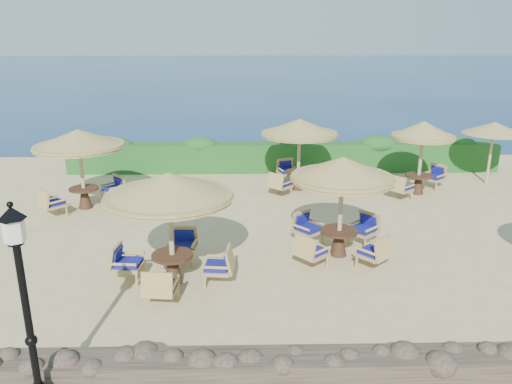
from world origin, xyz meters
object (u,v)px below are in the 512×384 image
cafe_set_0 (170,207)px  cafe_set_3 (79,149)px  cafe_set_5 (422,143)px  lamp_post (28,320)px  cafe_set_1 (341,191)px  cafe_set_4 (299,139)px  extra_parasol (494,128)px

cafe_set_0 → cafe_set_3: 6.44m
cafe_set_0 → cafe_set_5: (7.97, 6.65, 0.02)m
lamp_post → cafe_set_0: bearing=70.0°
cafe_set_1 → cafe_set_5: same height
lamp_post → cafe_set_0: lamp_post is taller
cafe_set_3 → cafe_set_4: bearing=14.9°
lamp_post → cafe_set_5: size_ratio=1.25×
cafe_set_4 → cafe_set_1: bearing=-85.4°
cafe_set_0 → cafe_set_4: same height
lamp_post → cafe_set_1: 7.88m
extra_parasol → cafe_set_0: bearing=-144.6°
cafe_set_0 → cafe_set_5: size_ratio=1.10×
cafe_set_4 → cafe_set_5: 4.35m
cafe_set_1 → cafe_set_3: (-7.79, 3.90, 0.25)m
cafe_set_1 → cafe_set_4: bearing=94.6°
lamp_post → cafe_set_4: bearing=65.6°
cafe_set_0 → cafe_set_4: 8.12m
cafe_set_3 → cafe_set_5: (11.63, 1.35, -0.16)m
cafe_set_0 → cafe_set_5: same height
cafe_set_4 → cafe_set_5: bearing=-7.9°
extra_parasol → cafe_set_5: bearing=-158.3°
lamp_post → cafe_set_4: lamp_post is taller
lamp_post → cafe_set_1: (5.63, 5.51, 0.22)m
cafe_set_4 → lamp_post: bearing=-114.4°
cafe_set_0 → cafe_set_1: bearing=18.7°
extra_parasol → cafe_set_1: size_ratio=0.91×
extra_parasol → cafe_set_3: size_ratio=0.83×
cafe_set_4 → cafe_set_3: bearing=-165.1°
cafe_set_4 → cafe_set_5: size_ratio=1.07×
extra_parasol → cafe_set_5: cafe_set_5 is taller
cafe_set_5 → cafe_set_4: bearing=172.1°
lamp_post → cafe_set_5: 14.33m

